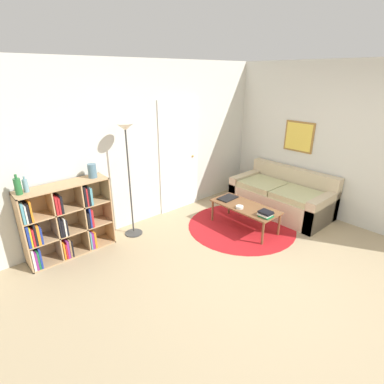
{
  "coord_description": "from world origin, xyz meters",
  "views": [
    {
      "loc": [
        -2.73,
        -1.47,
        2.4
      ],
      "look_at": [
        -0.17,
        1.43,
        0.85
      ],
      "focal_mm": 28.0,
      "sensor_mm": 36.0,
      "label": 1
    }
  ],
  "objects_px": {
    "bowl": "(240,207)",
    "bottle_left": "(18,186)",
    "floor_lamp": "(127,150)",
    "bottle_middle": "(26,185)",
    "vase_on_shelf": "(92,171)",
    "laptop": "(228,198)",
    "bookshelf": "(63,222)",
    "couch": "(282,197)",
    "coffee_table": "(245,208)"
  },
  "relations": [
    {
      "from": "bowl",
      "to": "bottle_left",
      "type": "relative_size",
      "value": 0.48
    },
    {
      "from": "floor_lamp",
      "to": "bottle_left",
      "type": "distance_m",
      "value": 1.46
    },
    {
      "from": "bottle_middle",
      "to": "vase_on_shelf",
      "type": "distance_m",
      "value": 0.84
    },
    {
      "from": "laptop",
      "to": "bottle_left",
      "type": "xyz_separation_m",
      "value": [
        -2.93,
        0.74,
        0.74
      ]
    },
    {
      "from": "bookshelf",
      "to": "couch",
      "type": "bearing_deg",
      "value": -18.61
    },
    {
      "from": "coffee_table",
      "to": "vase_on_shelf",
      "type": "relative_size",
      "value": 5.72
    },
    {
      "from": "laptop",
      "to": "bottle_middle",
      "type": "xyz_separation_m",
      "value": [
        -2.84,
        0.77,
        0.72
      ]
    },
    {
      "from": "bottle_left",
      "to": "laptop",
      "type": "bearing_deg",
      "value": -14.22
    },
    {
      "from": "laptop",
      "to": "bottle_middle",
      "type": "relative_size",
      "value": 1.78
    },
    {
      "from": "bottle_left",
      "to": "vase_on_shelf",
      "type": "relative_size",
      "value": 1.28
    },
    {
      "from": "coffee_table",
      "to": "bottle_left",
      "type": "bearing_deg",
      "value": 158.74
    },
    {
      "from": "coffee_table",
      "to": "bottle_middle",
      "type": "distance_m",
      "value": 3.15
    },
    {
      "from": "bookshelf",
      "to": "couch",
      "type": "relative_size",
      "value": 0.68
    },
    {
      "from": "couch",
      "to": "vase_on_shelf",
      "type": "xyz_separation_m",
      "value": [
        -3.03,
        1.18,
        0.86
      ]
    },
    {
      "from": "laptop",
      "to": "bowl",
      "type": "relative_size",
      "value": 2.95
    },
    {
      "from": "couch",
      "to": "bottle_middle",
      "type": "height_order",
      "value": "bottle_middle"
    },
    {
      "from": "bowl",
      "to": "bottle_middle",
      "type": "height_order",
      "value": "bottle_middle"
    },
    {
      "from": "bookshelf",
      "to": "coffee_table",
      "type": "height_order",
      "value": "bookshelf"
    },
    {
      "from": "floor_lamp",
      "to": "vase_on_shelf",
      "type": "relative_size",
      "value": 8.85
    },
    {
      "from": "bookshelf",
      "to": "laptop",
      "type": "height_order",
      "value": "bookshelf"
    },
    {
      "from": "couch",
      "to": "bowl",
      "type": "bearing_deg",
      "value": 178.35
    },
    {
      "from": "coffee_table",
      "to": "bottle_middle",
      "type": "height_order",
      "value": "bottle_middle"
    },
    {
      "from": "bowl",
      "to": "bottle_left",
      "type": "bearing_deg",
      "value": 157.75
    },
    {
      "from": "floor_lamp",
      "to": "bottle_left",
      "type": "bearing_deg",
      "value": 175.86
    },
    {
      "from": "floor_lamp",
      "to": "vase_on_shelf",
      "type": "xyz_separation_m",
      "value": [
        -0.5,
        0.11,
        -0.23
      ]
    },
    {
      "from": "laptop",
      "to": "coffee_table",
      "type": "bearing_deg",
      "value": -92.36
    },
    {
      "from": "coffee_table",
      "to": "floor_lamp",
      "type": "bearing_deg",
      "value": 145.18
    },
    {
      "from": "bookshelf",
      "to": "floor_lamp",
      "type": "xyz_separation_m",
      "value": [
        1.0,
        -0.12,
        0.86
      ]
    },
    {
      "from": "bowl",
      "to": "bottle_middle",
      "type": "distance_m",
      "value": 3.01
    },
    {
      "from": "bookshelf",
      "to": "bottle_middle",
      "type": "distance_m",
      "value": 0.71
    },
    {
      "from": "floor_lamp",
      "to": "bottle_left",
      "type": "relative_size",
      "value": 6.92
    },
    {
      "from": "bottle_left",
      "to": "bottle_middle",
      "type": "bearing_deg",
      "value": 19.19
    },
    {
      "from": "couch",
      "to": "bottle_left",
      "type": "distance_m",
      "value": 4.22
    },
    {
      "from": "couch",
      "to": "bottle_left",
      "type": "height_order",
      "value": "bottle_left"
    },
    {
      "from": "bowl",
      "to": "bottle_left",
      "type": "distance_m",
      "value": 3.09
    },
    {
      "from": "coffee_table",
      "to": "laptop",
      "type": "xyz_separation_m",
      "value": [
        0.02,
        0.39,
        0.05
      ]
    },
    {
      "from": "vase_on_shelf",
      "to": "laptop",
      "type": "bearing_deg",
      "value": -20.59
    },
    {
      "from": "bookshelf",
      "to": "laptop",
      "type": "bearing_deg",
      "value": -16.94
    },
    {
      "from": "couch",
      "to": "bottle_left",
      "type": "bearing_deg",
      "value": 163.54
    },
    {
      "from": "bottle_middle",
      "to": "vase_on_shelf",
      "type": "relative_size",
      "value": 1.02
    },
    {
      "from": "couch",
      "to": "laptop",
      "type": "xyz_separation_m",
      "value": [
        -1.03,
        0.43,
        0.13
      ]
    },
    {
      "from": "bookshelf",
      "to": "coffee_table",
      "type": "relative_size",
      "value": 1.04
    },
    {
      "from": "laptop",
      "to": "bottle_left",
      "type": "bearing_deg",
      "value": 165.78
    },
    {
      "from": "floor_lamp",
      "to": "bottle_middle",
      "type": "relative_size",
      "value": 8.66
    },
    {
      "from": "couch",
      "to": "vase_on_shelf",
      "type": "height_order",
      "value": "vase_on_shelf"
    },
    {
      "from": "couch",
      "to": "bowl",
      "type": "height_order",
      "value": "couch"
    },
    {
      "from": "couch",
      "to": "coffee_table",
      "type": "relative_size",
      "value": 1.54
    },
    {
      "from": "coffee_table",
      "to": "bottle_left",
      "type": "distance_m",
      "value": 3.22
    },
    {
      "from": "coffee_table",
      "to": "bowl",
      "type": "xyz_separation_m",
      "value": [
        -0.14,
        -0.0,
        0.06
      ]
    },
    {
      "from": "bookshelf",
      "to": "vase_on_shelf",
      "type": "distance_m",
      "value": 0.8
    }
  ]
}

